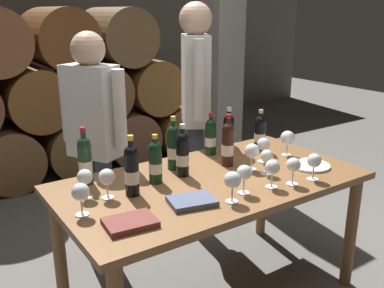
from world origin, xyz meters
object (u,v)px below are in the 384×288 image
(wine_bottle_5, at_px, (228,144))
(wine_glass_6, at_px, (267,157))
(leather_ledger, at_px, (192,201))
(wine_bottle_6, at_px, (228,134))
(taster_seated_left, at_px, (94,132))
(wine_glass_1, at_px, (293,166))
(wine_glass_4, at_px, (264,145))
(wine_glass_9, at_px, (314,161))
(wine_bottle_2, at_px, (132,170))
(wine_bottle_3, at_px, (85,160))
(wine_bottle_8, at_px, (173,147))
(tasting_notebook, at_px, (130,223))
(sommelier_presenting, at_px, (195,98))
(wine_glass_5, at_px, (232,181))
(serving_plate, at_px, (310,165))
(wine_bottle_7, at_px, (155,162))
(wine_glass_10, at_px, (288,138))
(wine_glass_0, at_px, (107,178))
(dining_table, at_px, (212,194))
(wine_glass_11, at_px, (85,178))
(wine_glass_7, at_px, (273,168))
(wine_glass_3, at_px, (252,152))
(wine_bottle_0, at_px, (260,133))
(wine_bottle_1, at_px, (211,136))
(wine_glass_2, at_px, (244,173))
(wine_bottle_4, at_px, (183,154))

(wine_bottle_5, bearing_deg, wine_glass_6, -68.82)
(wine_glass_6, distance_m, leather_ledger, 0.58)
(wine_bottle_6, relative_size, taster_seated_left, 0.20)
(wine_glass_1, distance_m, wine_glass_4, 0.37)
(wine_glass_4, relative_size, wine_glass_9, 1.02)
(wine_bottle_2, height_order, wine_bottle_3, same)
(wine_bottle_8, bearing_deg, taster_seated_left, 122.67)
(wine_bottle_2, xyz_separation_m, tasting_notebook, (-0.15, -0.29, -0.12))
(wine_bottle_3, distance_m, sommelier_presenting, 1.10)
(wine_glass_5, relative_size, wine_glass_9, 1.05)
(wine_bottle_3, xyz_separation_m, serving_plate, (1.20, -0.49, -0.13))
(wine_bottle_5, distance_m, wine_glass_1, 0.44)
(wine_bottle_8, xyz_separation_m, leather_ledger, (-0.18, -0.46, -0.12))
(wine_bottle_7, xyz_separation_m, wine_glass_6, (0.58, -0.24, -0.01))
(wine_bottle_3, bearing_deg, leather_ledger, -58.08)
(taster_seated_left, bearing_deg, wine_glass_10, -32.91)
(wine_bottle_8, relative_size, wine_glass_0, 2.06)
(dining_table, relative_size, wine_glass_6, 11.59)
(wine_bottle_5, bearing_deg, wine_bottle_2, -173.94)
(dining_table, bearing_deg, wine_glass_0, 171.81)
(wine_glass_0, bearing_deg, wine_glass_1, -23.71)
(wine_glass_0, xyz_separation_m, serving_plate, (1.19, -0.26, -0.10))
(wine_bottle_2, distance_m, wine_glass_11, 0.23)
(wine_bottle_7, relative_size, wine_glass_11, 1.79)
(wine_glass_5, distance_m, wine_glass_6, 0.44)
(tasting_notebook, bearing_deg, wine_glass_5, -0.73)
(wine_glass_7, height_order, taster_seated_left, taster_seated_left)
(wine_glass_11, relative_size, taster_seated_left, 0.10)
(wine_glass_11, bearing_deg, wine_bottle_7, -3.00)
(wine_glass_5, height_order, wine_glass_9, wine_glass_5)
(wine_bottle_5, relative_size, wine_glass_3, 1.98)
(wine_glass_7, relative_size, wine_glass_10, 0.94)
(wine_bottle_2, height_order, taster_seated_left, taster_seated_left)
(wine_bottle_2, relative_size, leather_ledger, 1.43)
(wine_bottle_2, relative_size, wine_glass_3, 1.97)
(wine_glass_7, distance_m, sommelier_presenting, 1.06)
(wine_bottle_3, xyz_separation_m, wine_glass_7, (0.79, -0.60, -0.03))
(wine_bottle_6, relative_size, wine_glass_7, 2.00)
(wine_bottle_0, distance_m, wine_bottle_6, 0.23)
(leather_ledger, bearing_deg, wine_bottle_0, 40.64)
(wine_bottle_6, bearing_deg, wine_bottle_8, -174.72)
(wine_glass_3, height_order, serving_plate, wine_glass_3)
(dining_table, distance_m, wine_glass_4, 0.47)
(wine_bottle_1, relative_size, wine_glass_9, 1.81)
(wine_glass_9, relative_size, leather_ledger, 0.69)
(wine_glass_2, height_order, wine_glass_5, wine_glass_5)
(wine_bottle_6, height_order, taster_seated_left, taster_seated_left)
(wine_glass_1, height_order, taster_seated_left, taster_seated_left)
(leather_ledger, relative_size, serving_plate, 0.92)
(wine_bottle_4, bearing_deg, wine_glass_3, -21.39)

